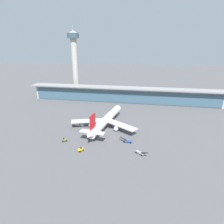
% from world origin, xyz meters
% --- Properties ---
extents(ground_plane, '(1200.00, 1200.00, 0.00)m').
position_xyz_m(ground_plane, '(0.00, 0.00, 0.00)').
color(ground_plane, '#515154').
extents(airliner_on_stand, '(44.71, 58.58, 15.61)m').
position_xyz_m(airliner_on_stand, '(-1.98, 5.19, 4.91)').
color(airliner_on_stand, white).
rests_on(airliner_on_stand, ground).
extents(service_truck_near_nose_grey, '(6.30, 5.09, 2.70)m').
position_xyz_m(service_truck_near_nose_grey, '(22.03, -24.42, 0.81)').
color(service_truck_near_nose_grey, gray).
rests_on(service_truck_near_nose_grey, ground).
extents(service_truck_under_wing_yellow, '(2.99, 3.33, 2.05)m').
position_xyz_m(service_truck_under_wing_yellow, '(-7.69, -27.33, 0.87)').
color(service_truck_under_wing_yellow, yellow).
rests_on(service_truck_under_wing_yellow, ground).
extents(service_truck_mid_apron_white, '(7.46, 2.88, 3.10)m').
position_xyz_m(service_truck_mid_apron_white, '(-20.99, 2.89, 1.69)').
color(service_truck_mid_apron_white, silver).
rests_on(service_truck_mid_apron_white, ground).
extents(service_truck_by_tail_olive, '(3.33, 2.97, 2.05)m').
position_xyz_m(service_truck_by_tail_olive, '(-20.35, -19.30, 0.87)').
color(service_truck_by_tail_olive, olive).
rests_on(service_truck_by_tail_olive, ground).
extents(service_truck_on_taxiway_blue, '(6.91, 2.37, 2.70)m').
position_xyz_m(service_truck_on_taxiway_blue, '(14.29, -13.52, 0.81)').
color(service_truck_on_taxiway_blue, '#234C9E').
rests_on(service_truck_on_taxiway_blue, ground).
extents(terminal_building, '(183.60, 12.80, 15.20)m').
position_xyz_m(terminal_building, '(0.00, 66.89, 7.87)').
color(terminal_building, '#B2ADA3').
rests_on(terminal_building, ground).
extents(control_tower, '(12.00, 12.00, 72.55)m').
position_xyz_m(control_tower, '(-55.42, 87.33, 39.55)').
color(control_tower, '#B2ADA3').
rests_on(control_tower, ground).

